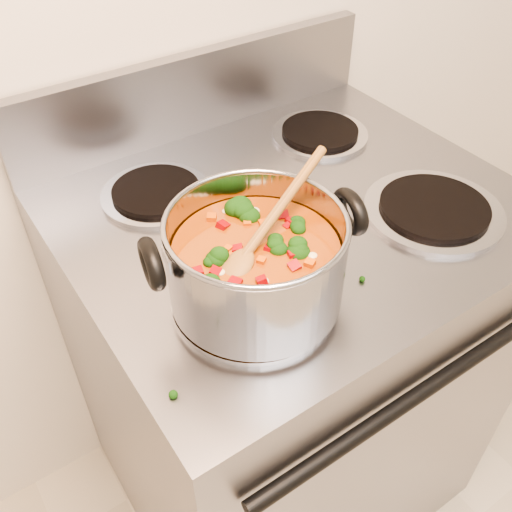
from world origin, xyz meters
The scene contains 4 objects.
electric_range centered at (0.02, 1.16, 0.47)m, with size 0.78×0.70×1.08m.
stockpot centered at (-0.16, 1.00, 1.00)m, with size 0.30×0.24×0.15m.
wooden_spoon centered at (-0.16, 1.01, 1.04)m, with size 0.24×0.12×0.09m.
cooktop_crumbs centered at (-0.04, 1.07, 0.92)m, with size 0.12×0.32×0.01m.
Camera 1 is at (-0.48, 0.54, 1.51)m, focal length 40.00 mm.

